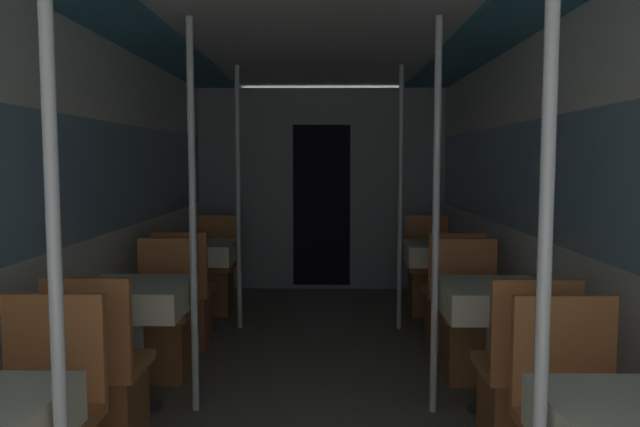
% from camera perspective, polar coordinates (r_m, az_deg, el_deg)
% --- Properties ---
extents(wall_left, '(0.05, 8.25, 2.25)m').
position_cam_1_polar(wall_left, '(4.02, -20.93, 0.35)').
color(wall_left, silver).
rests_on(wall_left, ground_plane).
extents(wall_right, '(0.05, 8.25, 2.25)m').
position_cam_1_polar(wall_right, '(3.96, 20.30, 0.30)').
color(wall_right, silver).
rests_on(wall_right, ground_plane).
extents(ceiling_panel, '(2.81, 8.25, 0.07)m').
position_cam_1_polar(ceiling_panel, '(3.82, -0.49, 17.58)').
color(ceiling_panel, silver).
rests_on(ceiling_panel, wall_left).
extents(bulkhead_far, '(2.76, 0.09, 2.25)m').
position_cam_1_polar(bulkhead_far, '(7.02, 0.15, 2.18)').
color(bulkhead_far, gray).
rests_on(bulkhead_far, ground_plane).
extents(support_pole_left_0, '(0.04, 0.04, 2.25)m').
position_cam_1_polar(support_pole_left_0, '(1.93, -23.05, -5.37)').
color(support_pole_left_0, silver).
rests_on(support_pole_left_0, ground_plane).
extents(dining_table_left_1, '(0.60, 0.60, 0.75)m').
position_cam_1_polar(dining_table_left_1, '(3.78, -16.49, -7.77)').
color(dining_table_left_1, '#4C4C51').
rests_on(dining_table_left_1, ground_plane).
extents(chair_left_near_1, '(0.41, 0.41, 0.92)m').
position_cam_1_polar(chair_left_near_1, '(3.37, -19.29, -15.57)').
color(chair_left_near_1, '#9C5B31').
rests_on(chair_left_near_1, ground_plane).
extents(chair_left_far_1, '(0.41, 0.41, 0.92)m').
position_cam_1_polar(chair_left_far_1, '(4.39, -14.16, -10.62)').
color(chair_left_far_1, '#9C5B31').
rests_on(chair_left_far_1, ground_plane).
extents(support_pole_left_1, '(0.04, 0.04, 2.25)m').
position_cam_1_polar(support_pole_left_1, '(3.62, -11.56, -0.43)').
color(support_pole_left_1, silver).
rests_on(support_pole_left_1, ground_plane).
extents(dining_table_left_2, '(0.60, 0.60, 0.75)m').
position_cam_1_polar(dining_table_left_2, '(5.48, -10.93, -3.74)').
color(dining_table_left_2, '#4C4C51').
rests_on(dining_table_left_2, ground_plane).
extents(chair_left_near_2, '(0.41, 0.41, 0.92)m').
position_cam_1_polar(chair_left_near_2, '(5.01, -12.18, -8.63)').
color(chair_left_near_2, '#9C5B31').
rests_on(chair_left_near_2, ground_plane).
extents(chair_left_far_2, '(0.41, 0.41, 0.92)m').
position_cam_1_polar(chair_left_far_2, '(6.08, -9.79, -6.18)').
color(chair_left_far_2, '#9C5B31').
rests_on(chair_left_far_2, ground_plane).
extents(support_pole_left_2, '(0.04, 0.04, 2.25)m').
position_cam_1_polar(support_pole_left_2, '(5.37, -7.48, 1.34)').
color(support_pole_left_2, silver).
rests_on(support_pole_left_2, ground_plane).
extents(support_pole_right_0, '(0.04, 0.04, 2.25)m').
position_cam_1_polar(support_pole_right_0, '(1.87, 19.81, -5.61)').
color(support_pole_right_0, silver).
rests_on(support_pole_right_0, ground_plane).
extents(dining_table_right_1, '(0.60, 0.60, 0.75)m').
position_cam_1_polar(dining_table_right_1, '(3.73, 15.61, -7.91)').
color(dining_table_right_1, '#4C4C51').
rests_on(dining_table_right_1, ground_plane).
extents(chair_right_near_1, '(0.41, 0.41, 0.92)m').
position_cam_1_polar(chair_right_near_1, '(3.32, 18.02, -15.88)').
color(chair_right_near_1, '#9C5B31').
rests_on(chair_right_near_1, ground_plane).
extents(chair_right_far_1, '(0.41, 0.41, 0.92)m').
position_cam_1_polar(chair_right_far_1, '(4.35, 13.59, -10.75)').
color(chair_right_far_1, '#9C5B31').
rests_on(chair_right_far_1, ground_plane).
extents(support_pole_right_1, '(0.04, 0.04, 2.25)m').
position_cam_1_polar(support_pole_right_1, '(3.59, 10.55, -0.47)').
color(support_pole_right_1, silver).
rests_on(support_pole_right_1, ground_plane).
extents(dining_table_right_2, '(0.60, 0.60, 0.75)m').
position_cam_1_polar(dining_table_right_2, '(5.45, 10.84, -3.80)').
color(dining_table_right_2, '#4C4C51').
rests_on(dining_table_right_2, ground_plane).
extents(chair_right_near_2, '(0.41, 0.41, 0.92)m').
position_cam_1_polar(chair_right_near_2, '(4.97, 11.90, -8.72)').
color(chair_right_near_2, '#9C5B31').
rests_on(chair_right_near_2, ground_plane).
extents(chair_right_far_2, '(0.41, 0.41, 0.92)m').
position_cam_1_polar(chair_right_far_2, '(6.05, 9.86, -6.24)').
color(chair_right_far_2, '#9C5B31').
rests_on(chair_right_far_2, ground_plane).
extents(support_pole_right_2, '(0.04, 0.04, 2.25)m').
position_cam_1_polar(support_pole_right_2, '(5.35, 7.35, 1.33)').
color(support_pole_right_2, silver).
rests_on(support_pole_right_2, ground_plane).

